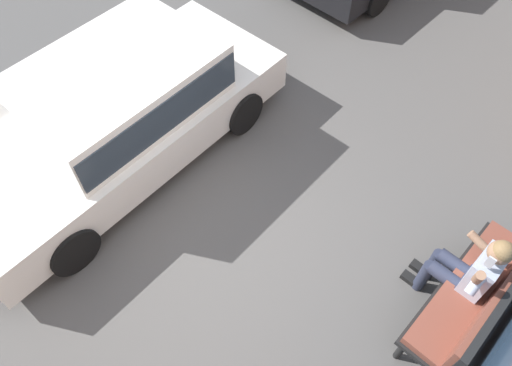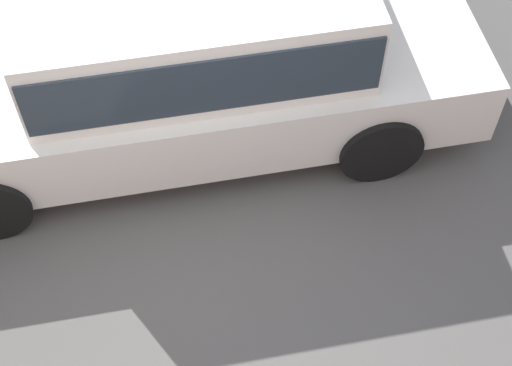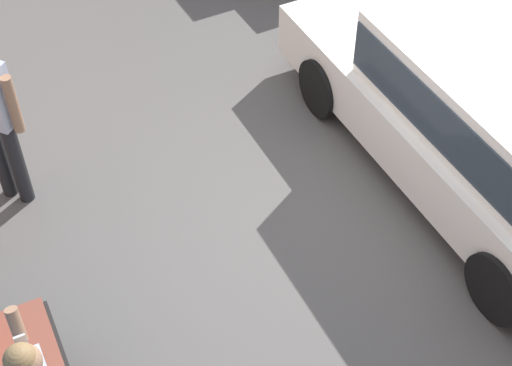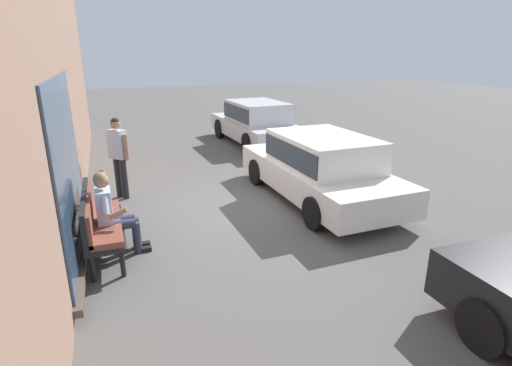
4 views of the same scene
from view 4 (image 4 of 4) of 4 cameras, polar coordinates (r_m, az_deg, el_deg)
name	(u,v)px [view 4 (image 4 of 4)]	position (r m, az deg, el deg)	size (l,w,h in m)	color
ground_plane	(252,206)	(8.19, -0.58, -3.28)	(60.00, 60.00, 0.00)	#565451
building_facade	(47,80)	(7.20, -27.67, 12.89)	(18.00, 0.51, 5.19)	#93705B
bench	(97,220)	(6.55, -21.71, -4.88)	(1.79, 0.55, 1.01)	black
person_on_phone	(112,211)	(6.43, -19.87, -3.83)	(0.73, 0.74, 1.34)	#2D3347
parked_car_mid	(320,165)	(8.43, 9.19, 2.58)	(4.43, 1.97, 1.40)	white
parked_car_far	(257,121)	(13.56, 0.07, 8.87)	(4.50, 2.01, 1.44)	silver
pedestrian_standing	(118,152)	(8.82, -19.06, 4.25)	(0.43, 0.40, 1.73)	#232326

